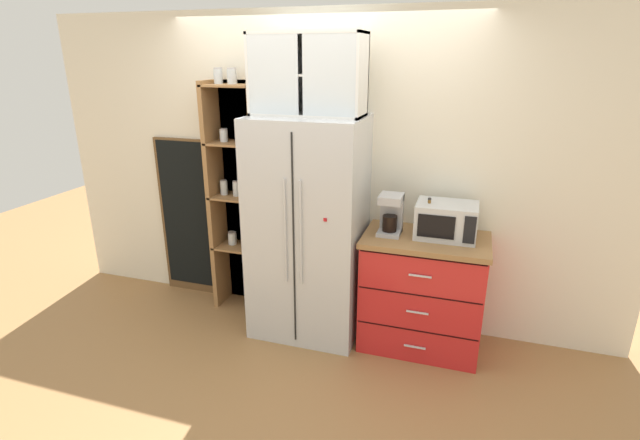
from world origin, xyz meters
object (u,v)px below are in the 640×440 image
bottle_amber (428,219)px  chalkboard_menu (190,218)px  coffee_maker (391,214)px  bottle_clear (428,220)px  mug_charcoal (427,231)px  refrigerator (308,229)px  microwave (446,220)px

bottle_amber → chalkboard_menu: bearing=174.0°
coffee_maker → bottle_clear: coffee_maker is taller
coffee_maker → mug_charcoal: (0.28, -0.00, -0.11)m
coffee_maker → bottle_clear: bearing=13.8°
coffee_maker → mug_charcoal: coffee_maker is taller
bottle_clear → chalkboard_menu: bearing=175.3°
refrigerator → bottle_clear: size_ratio=6.95×
microwave → bottle_amber: size_ratio=1.47×
refrigerator → bottle_clear: 0.94m
refrigerator → bottle_clear: bearing=7.1°
chalkboard_menu → mug_charcoal: bearing=-6.5°
refrigerator → coffee_maker: 0.67m
coffee_maker → chalkboard_menu: 1.97m
refrigerator → microwave: size_ratio=4.04×
mug_charcoal → bottle_amber: size_ratio=0.36×
microwave → bottle_clear: bearing=168.9°
refrigerator → microwave: bearing=4.8°
coffee_maker → refrigerator: bearing=-175.9°
microwave → chalkboard_menu: size_ratio=0.29×
refrigerator → chalkboard_menu: (-1.29, 0.30, -0.14)m
refrigerator → coffee_maker: (0.65, 0.05, 0.18)m
refrigerator → chalkboard_menu: size_ratio=1.19×
coffee_maker → chalkboard_menu: bearing=172.6°
coffee_maker → bottle_amber: size_ratio=1.04×
chalkboard_menu → bottle_amber: bearing=-6.0°
refrigerator → chalkboard_menu: bearing=167.0°
bottle_clear → chalkboard_menu: (-2.21, 0.18, -0.27)m
bottle_clear → bottle_amber: bearing=-90.0°
mug_charcoal → bottle_clear: 0.09m
coffee_maker → bottle_amber: 0.28m
microwave → chalkboard_menu: (-2.34, 0.21, -0.29)m
refrigerator → bottle_amber: bearing=3.9°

